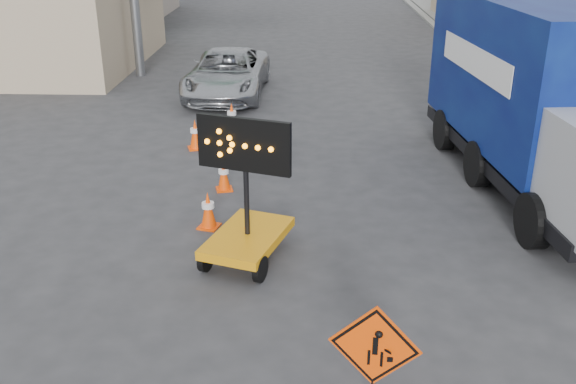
# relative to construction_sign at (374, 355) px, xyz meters

# --- Properties ---
(curb_right) EXTENTS (0.40, 60.00, 0.12)m
(curb_right) POSITION_rel_construction_sign_xyz_m (6.20, 15.31, -0.75)
(curb_right) COLOR gray
(curb_right) RESTS_ON ground
(construction_sign) EXTENTS (1.13, 0.81, 1.52)m
(construction_sign) POSITION_rel_construction_sign_xyz_m (0.00, 0.00, 0.00)
(construction_sign) COLOR black
(construction_sign) RESTS_ON ground
(arrow_board) EXTENTS (1.67, 2.15, 2.69)m
(arrow_board) POSITION_rel_construction_sign_xyz_m (-1.92, 3.81, -0.20)
(arrow_board) COLOR orange
(arrow_board) RESTS_ON ground
(pickup_truck) EXTENTS (2.70, 5.58, 1.53)m
(pickup_truck) POSITION_rel_construction_sign_xyz_m (-3.71, 15.45, -0.04)
(pickup_truck) COLOR #A9ACB0
(pickup_truck) RESTS_ON ground
(box_truck) EXTENTS (3.49, 8.91, 4.12)m
(box_truck) POSITION_rel_construction_sign_xyz_m (4.30, 7.56, 1.06)
(box_truck) COLOR black
(box_truck) RESTS_ON ground
(cone_a) EXTENTS (0.36, 0.36, 0.65)m
(cone_a) POSITION_rel_construction_sign_xyz_m (-1.97, 4.03, -0.48)
(cone_a) COLOR #FF4605
(cone_a) RESTS_ON ground
(cone_b) EXTENTS (0.48, 0.48, 0.77)m
(cone_b) POSITION_rel_construction_sign_xyz_m (-2.83, 5.07, -0.42)
(cone_b) COLOR #FF4605
(cone_b) RESTS_ON ground
(cone_c) EXTENTS (0.44, 0.44, 0.72)m
(cone_c) POSITION_rel_construction_sign_xyz_m (-2.77, 7.00, -0.45)
(cone_c) COLOR #FF4605
(cone_c) RESTS_ON ground
(cone_d) EXTENTS (0.52, 0.52, 0.81)m
(cone_d) POSITION_rel_construction_sign_xyz_m (-3.88, 9.79, -0.40)
(cone_d) COLOR #FF4605
(cone_d) RESTS_ON ground
(cone_e) EXTENTS (0.55, 0.55, 0.82)m
(cone_e) POSITION_rel_construction_sign_xyz_m (-3.10, 11.45, -0.40)
(cone_e) COLOR #FF4605
(cone_e) RESTS_ON ground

